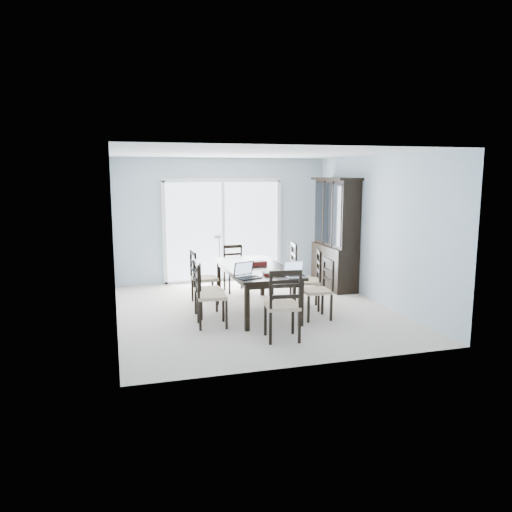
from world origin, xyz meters
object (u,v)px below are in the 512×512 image
object	(u,v)px
chair_right_near	(322,282)
laptop_silver	(296,273)
chair_end_near	(284,297)
dining_table	(256,271)
game_box	(258,263)
china_hutch	(335,235)
hot_tub	(181,252)
cell_phone	(279,276)
chair_right_mid	(312,273)
chair_left_far	(199,271)
laptop_dark	(249,274)
chair_left_near	(205,287)
chair_right_far	(288,265)
chair_end_far	(234,263)
chair_left_mid	(203,282)

from	to	relation	value
chair_right_near	laptop_silver	distance (m)	0.61
chair_end_near	dining_table	bearing A→B (deg)	95.06
laptop_silver	game_box	bearing A→B (deg)	104.65
china_hutch	hot_tub	world-z (taller)	china_hutch
cell_phone	game_box	xyz separation A→B (m)	(-0.05, 0.95, 0.03)
china_hutch	game_box	size ratio (longest dim) A/B	7.62
china_hutch	chair_right_mid	bearing A→B (deg)	-127.72
chair_left_far	laptop_dark	distance (m)	1.64
laptop_silver	laptop_dark	bearing A→B (deg)	170.64
chair_end_near	laptop_dark	xyz separation A→B (m)	(-0.28, 0.77, 0.18)
chair_left_near	chair_right_mid	distance (m)	1.98
chair_right_far	game_box	distance (m)	0.93
chair_end_far	chair_left_near	bearing A→B (deg)	62.70
china_hutch	chair_left_far	bearing A→B (deg)	-169.54
dining_table	cell_phone	bearing A→B (deg)	-81.28
chair_right_mid	laptop_silver	bearing A→B (deg)	160.75
chair_right_far	chair_end_far	xyz separation A→B (m)	(-0.80, 0.84, -0.08)
chair_right_far	chair_end_far	distance (m)	1.17
laptop_silver	game_box	xyz separation A→B (m)	(-0.30, 1.06, -0.02)
chair_right_far	cell_phone	world-z (taller)	chair_right_far
dining_table	laptop_dark	xyz separation A→B (m)	(-0.34, -0.83, 0.13)
chair_right_far	game_box	size ratio (longest dim) A/B	4.11
chair_right_near	chair_right_mid	size ratio (longest dim) A/B	0.95
laptop_dark	chair_right_far	bearing A→B (deg)	32.58
laptop_dark	hot_tub	xyz separation A→B (m)	(-0.43, 4.31, -0.31)
chair_right_near	chair_right_mid	distance (m)	0.58
dining_table	chair_right_near	xyz separation A→B (m)	(0.89, -0.70, -0.09)
chair_left_mid	hot_tub	size ratio (longest dim) A/B	0.47
chair_end_near	chair_end_far	distance (m)	3.12
chair_right_mid	chair_right_far	world-z (taller)	chair_right_far
chair_end_near	chair_left_far	bearing A→B (deg)	115.43
chair_end_near	chair_left_near	bearing A→B (deg)	140.03
laptop_silver	chair_end_far	bearing A→B (deg)	97.57
chair_left_mid	laptop_dark	bearing A→B (deg)	31.98
chair_right_near	dining_table	bearing A→B (deg)	54.13
chair_right_near	hot_tub	world-z (taller)	chair_right_near
chair_right_mid	cell_phone	world-z (taller)	chair_right_mid
dining_table	chair_right_near	world-z (taller)	chair_right_near
chair_right_mid	cell_phone	distance (m)	1.10
game_box	dining_table	bearing A→B (deg)	-119.98
chair_right_near	chair_right_far	size ratio (longest dim) A/B	0.93
laptop_silver	dining_table	bearing A→B (deg)	110.67
dining_table	laptop_dark	world-z (taller)	laptop_dark
china_hutch	chair_end_far	distance (m)	2.11
chair_end_far	dining_table	bearing A→B (deg)	86.93
chair_left_far	laptop_dark	world-z (taller)	chair_left_far
dining_table	chair_end_far	xyz separation A→B (m)	(0.00, 1.52, -0.13)
chair_end_near	cell_phone	bearing A→B (deg)	83.48
dining_table	china_hutch	world-z (taller)	china_hutch
dining_table	chair_right_mid	bearing A→B (deg)	-7.52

